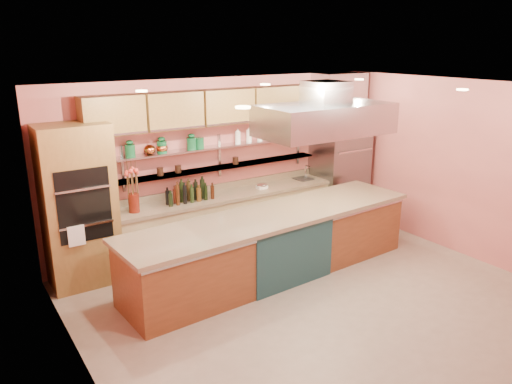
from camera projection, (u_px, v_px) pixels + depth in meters
floor at (314, 298)px, 6.78m from camera, size 6.00×5.00×0.02m
ceiling at (321, 89)px, 5.97m from camera, size 6.00×5.00×0.02m
wall_back at (221, 162)px, 8.38m from camera, size 6.00×0.04×2.80m
wall_front at (501, 272)px, 4.37m from camera, size 6.00×0.04×2.80m
wall_left at (77, 251)px, 4.80m from camera, size 0.04×5.00×2.80m
wall_right at (462, 169)px, 7.95m from camera, size 0.04×5.00×2.80m
oven_stack at (79, 206)px, 6.91m from camera, size 0.95×0.64×2.30m
refrigerator at (340, 168)px, 9.42m from camera, size 0.95×0.72×2.10m
back_counter at (229, 220)px, 8.38m from camera, size 3.84×0.64×0.93m
wall_shelf_lower at (223, 167)px, 8.26m from camera, size 3.60×0.26×0.03m
wall_shelf_upper at (222, 146)px, 8.16m from camera, size 3.60×0.26×0.03m
upper_cabinets at (226, 106)px, 7.96m from camera, size 4.60×0.36×0.55m
range_hood at (325, 119)px, 7.30m from camera, size 2.00×1.00×0.45m
ceiling_downlights at (311, 90)px, 6.14m from camera, size 4.00×2.80×0.02m
island at (274, 244)px, 7.34m from camera, size 4.62×1.26×0.95m
flower_vase at (134, 203)px, 7.32m from camera, size 0.16×0.16×0.28m
oil_bottle_cluster at (191, 193)px, 7.80m from camera, size 0.87×0.47×0.27m
kitchen_scale at (262, 186)px, 8.53m from camera, size 0.20×0.17×0.10m
bar_faucet at (306, 172)px, 9.13m from camera, size 0.03×0.03×0.24m
copper_kettle at (150, 150)px, 7.48m from camera, size 0.23×0.23×0.14m
green_canister at (200, 143)px, 7.92m from camera, size 0.18×0.18×0.17m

